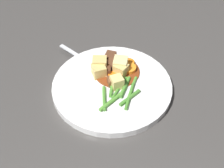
% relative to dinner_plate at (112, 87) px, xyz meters
% --- Properties ---
extents(ground_plane, '(3.00, 3.00, 0.00)m').
position_rel_dinner_plate_xyz_m(ground_plane, '(0.00, 0.00, -0.01)').
color(ground_plane, '#423F3D').
extents(dinner_plate, '(0.28, 0.28, 0.02)m').
position_rel_dinner_plate_xyz_m(dinner_plate, '(0.00, 0.00, 0.00)').
color(dinner_plate, white).
rests_on(dinner_plate, ground_plane).
extents(stew_sauce, '(0.11, 0.11, 0.00)m').
position_rel_dinner_plate_xyz_m(stew_sauce, '(0.04, -0.01, 0.01)').
color(stew_sauce, brown).
rests_on(stew_sauce, dinner_plate).
extents(carrot_slice_0, '(0.04, 0.04, 0.01)m').
position_rel_dinner_plate_xyz_m(carrot_slice_0, '(0.05, -0.04, 0.01)').
color(carrot_slice_0, orange).
rests_on(carrot_slice_0, dinner_plate).
extents(carrot_slice_1, '(0.04, 0.04, 0.01)m').
position_rel_dinner_plate_xyz_m(carrot_slice_1, '(0.06, -0.01, 0.01)').
color(carrot_slice_1, orange).
rests_on(carrot_slice_1, dinner_plate).
extents(carrot_slice_2, '(0.03, 0.03, 0.01)m').
position_rel_dinner_plate_xyz_m(carrot_slice_2, '(0.07, -0.04, 0.01)').
color(carrot_slice_2, orange).
rests_on(carrot_slice_2, dinner_plate).
extents(carrot_slice_3, '(0.04, 0.04, 0.01)m').
position_rel_dinner_plate_xyz_m(carrot_slice_3, '(0.02, -0.01, 0.01)').
color(carrot_slice_3, orange).
rests_on(carrot_slice_3, dinner_plate).
extents(potato_chunk_0, '(0.03, 0.03, 0.03)m').
position_rel_dinner_plate_xyz_m(potato_chunk_0, '(0.05, 0.03, 0.02)').
color(potato_chunk_0, '#DBBC6B').
rests_on(potato_chunk_0, dinner_plate).
extents(potato_chunk_1, '(0.04, 0.04, 0.03)m').
position_rel_dinner_plate_xyz_m(potato_chunk_1, '(0.05, -0.02, 0.03)').
color(potato_chunk_1, '#EAD68C').
rests_on(potato_chunk_1, dinner_plate).
extents(potato_chunk_2, '(0.03, 0.03, 0.03)m').
position_rel_dinner_plate_xyz_m(potato_chunk_2, '(-0.01, -0.01, 0.02)').
color(potato_chunk_2, '#E5CC7A').
rests_on(potato_chunk_2, dinner_plate).
extents(potato_chunk_3, '(0.04, 0.04, 0.03)m').
position_rel_dinner_plate_xyz_m(potato_chunk_3, '(0.03, -0.02, 0.02)').
color(potato_chunk_3, '#DBBC6B').
rests_on(potato_chunk_3, dinner_plate).
extents(potato_chunk_4, '(0.04, 0.04, 0.03)m').
position_rel_dinner_plate_xyz_m(potato_chunk_4, '(0.03, 0.03, 0.02)').
color(potato_chunk_4, '#DBBC6B').
rests_on(potato_chunk_4, dinner_plate).
extents(meat_chunk_0, '(0.04, 0.04, 0.02)m').
position_rel_dinner_plate_xyz_m(meat_chunk_0, '(0.05, 0.00, 0.02)').
color(meat_chunk_0, '#56331E').
rests_on(meat_chunk_0, dinner_plate).
extents(meat_chunk_1, '(0.03, 0.03, 0.02)m').
position_rel_dinner_plate_xyz_m(meat_chunk_1, '(0.08, 0.01, 0.02)').
color(meat_chunk_1, '#56331E').
rests_on(meat_chunk_1, dinner_plate).
extents(meat_chunk_2, '(0.03, 0.02, 0.02)m').
position_rel_dinner_plate_xyz_m(meat_chunk_2, '(0.00, 0.00, 0.02)').
color(meat_chunk_2, brown).
rests_on(meat_chunk_2, dinner_plate).
extents(meat_chunk_3, '(0.03, 0.02, 0.02)m').
position_rel_dinner_plate_xyz_m(meat_chunk_3, '(0.04, 0.02, 0.02)').
color(meat_chunk_3, '#4C2B19').
rests_on(meat_chunk_3, dinner_plate).
extents(green_bean_0, '(0.08, 0.02, 0.01)m').
position_rel_dinner_plate_xyz_m(green_bean_0, '(-0.04, -0.04, 0.01)').
color(green_bean_0, '#4C8E33').
rests_on(green_bean_0, dinner_plate).
extents(green_bean_1, '(0.06, 0.05, 0.01)m').
position_rel_dinner_plate_xyz_m(green_bean_1, '(-0.06, 0.00, 0.01)').
color(green_bean_1, '#599E38').
rests_on(green_bean_1, dinner_plate).
extents(green_bean_2, '(0.08, 0.03, 0.01)m').
position_rel_dinner_plate_xyz_m(green_bean_2, '(-0.02, -0.04, 0.01)').
color(green_bean_2, '#599E38').
rests_on(green_bean_2, dinner_plate).
extents(green_bean_3, '(0.07, 0.04, 0.01)m').
position_rel_dinner_plate_xyz_m(green_bean_3, '(-0.01, -0.02, 0.01)').
color(green_bean_3, '#4C8E33').
rests_on(green_bean_3, dinner_plate).
extents(green_bean_4, '(0.07, 0.01, 0.01)m').
position_rel_dinner_plate_xyz_m(green_bean_4, '(-0.01, -0.00, 0.01)').
color(green_bean_4, '#4C8E33').
rests_on(green_bean_4, dinner_plate).
extents(green_bean_5, '(0.05, 0.05, 0.01)m').
position_rel_dinner_plate_xyz_m(green_bean_5, '(-0.04, -0.04, 0.01)').
color(green_bean_5, '#4C8E33').
rests_on(green_bean_5, dinner_plate).
extents(green_bean_6, '(0.06, 0.03, 0.01)m').
position_rel_dinner_plate_xyz_m(green_bean_6, '(-0.01, -0.03, 0.01)').
color(green_bean_6, '#4C8E33').
rests_on(green_bean_6, dinner_plate).
extents(green_bean_7, '(0.07, 0.01, 0.01)m').
position_rel_dinner_plate_xyz_m(green_bean_7, '(-0.05, 0.02, 0.01)').
color(green_bean_7, '#4C8E33').
rests_on(green_bean_7, dinner_plate).
extents(fork, '(0.12, 0.14, 0.00)m').
position_rel_dinner_plate_xyz_m(fork, '(0.08, 0.07, 0.01)').
color(fork, silver).
rests_on(fork, dinner_plate).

